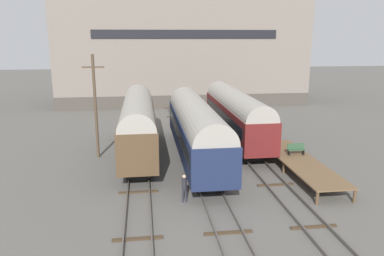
{
  "coord_description": "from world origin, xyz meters",
  "views": [
    {
      "loc": [
        -4.24,
        -26.46,
        10.09
      ],
      "look_at": [
        0.0,
        5.66,
        2.2
      ],
      "focal_mm": 35.0,
      "sensor_mm": 36.0,
      "label": 1
    }
  ],
  "objects": [
    {
      "name": "utility_pole",
      "position": [
        -8.22,
        5.12,
        4.54
      ],
      "size": [
        1.8,
        0.24,
        8.76
      ],
      "color": "#473828",
      "rests_on": "ground"
    },
    {
      "name": "track_middle",
      "position": [
        0.0,
        0.0,
        0.14
      ],
      "size": [
        2.6,
        60.0,
        0.26
      ],
      "color": "#4C4742",
      "rests_on": "ground"
    },
    {
      "name": "train_car_maroon",
      "position": [
        4.74,
        8.63,
        2.88
      ],
      "size": [
        2.91,
        17.1,
        5.05
      ],
      "color": "black",
      "rests_on": "ground"
    },
    {
      "name": "person_worker",
      "position": [
        -1.88,
        -4.86,
        1.11
      ],
      "size": [
        0.32,
        0.32,
        1.82
      ],
      "color": "#282833",
      "rests_on": "ground"
    },
    {
      "name": "train_car_brown",
      "position": [
        -4.74,
        5.33,
        3.01
      ],
      "size": [
        2.89,
        16.02,
        5.26
      ],
      "color": "black",
      "rests_on": "ground"
    },
    {
      "name": "train_car_navy",
      "position": [
        0.0,
        3.02,
        2.89
      ],
      "size": [
        3.14,
        17.45,
        5.13
      ],
      "color": "black",
      "rests_on": "ground"
    },
    {
      "name": "track_left",
      "position": [
        -4.74,
        0.0,
        0.14
      ],
      "size": [
        2.6,
        60.0,
        0.26
      ],
      "color": "#4C4742",
      "rests_on": "ground"
    },
    {
      "name": "station_platform",
      "position": [
        7.44,
        -0.7,
        0.88
      ],
      "size": [
        2.77,
        11.51,
        0.96
      ],
      "color": "brown",
      "rests_on": "ground"
    },
    {
      "name": "warehouse_building",
      "position": [
        1.99,
        33.63,
        9.53
      ],
      "size": [
        37.16,
        13.46,
        19.06
      ],
      "color": "#46403A",
      "rests_on": "ground"
    },
    {
      "name": "ground_plane",
      "position": [
        0.0,
        0.0,
        0.0
      ],
      "size": [
        200.0,
        200.0,
        0.0
      ],
      "primitive_type": "plane",
      "color": "#56544F"
    },
    {
      "name": "track_right",
      "position": [
        4.74,
        0.0,
        0.14
      ],
      "size": [
        2.6,
        60.0,
        0.26
      ],
      "color": "#4C4742",
      "rests_on": "ground"
    },
    {
      "name": "bench",
      "position": [
        7.69,
        0.68,
        1.45
      ],
      "size": [
        1.4,
        0.4,
        0.91
      ],
      "color": "#2D4C33",
      "rests_on": "station_platform"
    }
  ]
}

